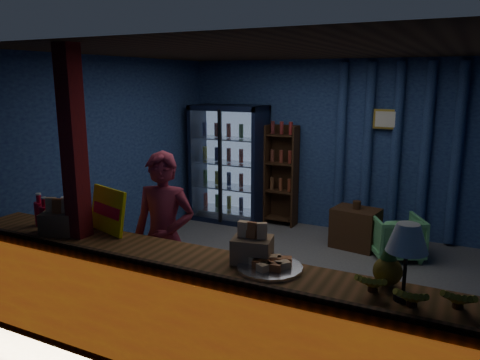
# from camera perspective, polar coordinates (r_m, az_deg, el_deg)

# --- Properties ---
(ground) EXTENTS (4.60, 4.60, 0.00)m
(ground) POSITION_cam_1_polar(r_m,az_deg,el_deg) (5.67, 3.89, -11.85)
(ground) COLOR #515154
(ground) RESTS_ON ground
(room_walls) EXTENTS (4.60, 4.60, 4.60)m
(room_walls) POSITION_cam_1_polar(r_m,az_deg,el_deg) (5.23, 4.14, 4.06)
(room_walls) COLOR navy
(room_walls) RESTS_ON ground
(counter) EXTENTS (4.40, 0.57, 0.99)m
(counter) POSITION_cam_1_polar(r_m,az_deg,el_deg) (3.94, -7.25, -15.60)
(counter) COLOR brown
(counter) RESTS_ON ground
(support_post) EXTENTS (0.16, 0.16, 2.60)m
(support_post) POSITION_cam_1_polar(r_m,az_deg,el_deg) (4.30, -19.20, -2.04)
(support_post) COLOR maroon
(support_post) RESTS_ON ground
(beverage_cooler) EXTENTS (1.20, 0.62, 1.90)m
(beverage_cooler) POSITION_cam_1_polar(r_m,az_deg,el_deg) (7.70, -1.12, 1.93)
(beverage_cooler) COLOR black
(beverage_cooler) RESTS_ON ground
(bottle_shelf) EXTENTS (0.50, 0.28, 1.60)m
(bottle_shelf) POSITION_cam_1_polar(r_m,az_deg,el_deg) (7.50, 5.15, 0.53)
(bottle_shelf) COLOR #3E2213
(bottle_shelf) RESTS_ON ground
(curtain_folds) EXTENTS (1.74, 0.14, 2.50)m
(curtain_folds) POSITION_cam_1_polar(r_m,az_deg,el_deg) (7.06, 18.43, 3.39)
(curtain_folds) COLOR navy
(curtain_folds) RESTS_ON room_walls
(framed_picture) EXTENTS (0.36, 0.04, 0.28)m
(framed_picture) POSITION_cam_1_polar(r_m,az_deg,el_deg) (6.99, 17.40, 7.09)
(framed_picture) COLOR gold
(framed_picture) RESTS_ON room_walls
(shopkeeper) EXTENTS (0.68, 0.53, 1.66)m
(shopkeeper) POSITION_cam_1_polar(r_m,az_deg,el_deg) (4.51, -9.21, -7.08)
(shopkeeper) COLOR maroon
(shopkeeper) RESTS_ON ground
(green_chair) EXTENTS (0.83, 0.83, 0.57)m
(green_chair) POSITION_cam_1_polar(r_m,az_deg,el_deg) (6.51, 18.51, -6.54)
(green_chair) COLOR #52A561
(green_chair) RESTS_ON ground
(side_table) EXTENTS (0.67, 0.53, 0.67)m
(side_table) POSITION_cam_1_polar(r_m,az_deg,el_deg) (6.73, 13.90, -5.68)
(side_table) COLOR #3E2213
(side_table) RESTS_ON ground
(yellow_sign) EXTENTS (0.51, 0.25, 0.40)m
(yellow_sign) POSITION_cam_1_polar(r_m,az_deg,el_deg) (4.39, -15.83, -3.56)
(yellow_sign) COLOR yellow
(yellow_sign) RESTS_ON counter
(soda_bottles) EXTENTS (0.42, 0.18, 0.32)m
(soda_bottles) POSITION_cam_1_polar(r_m,az_deg,el_deg) (4.66, -22.15, -4.02)
(soda_bottles) COLOR red
(soda_bottles) RESTS_ON counter
(snack_box_left) EXTENTS (0.39, 0.36, 0.33)m
(snack_box_left) POSITION_cam_1_polar(r_m,az_deg,el_deg) (4.50, -21.00, -4.66)
(snack_box_left) COLOR #926846
(snack_box_left) RESTS_ON counter
(snack_box_centre) EXTENTS (0.34, 0.30, 0.31)m
(snack_box_centre) POSITION_cam_1_polar(r_m,az_deg,el_deg) (3.57, 1.51, -8.25)
(snack_box_centre) COLOR #926846
(snack_box_centre) RESTS_ON counter
(pastry_tray) EXTENTS (0.48, 0.48, 0.08)m
(pastry_tray) POSITION_cam_1_polar(r_m,az_deg,el_deg) (3.47, 3.64, -10.41)
(pastry_tray) COLOR silver
(pastry_tray) RESTS_ON counter
(banana_bunches) EXTENTS (0.99, 0.29, 0.16)m
(banana_bunches) POSITION_cam_1_polar(r_m,az_deg,el_deg) (3.11, 22.67, -13.05)
(banana_bunches) COLOR gold
(banana_bunches) RESTS_ON counter
(table_lamp) EXTENTS (0.26, 0.26, 0.50)m
(table_lamp) POSITION_cam_1_polar(r_m,az_deg,el_deg) (3.05, 19.72, -7.01)
(table_lamp) COLOR black
(table_lamp) RESTS_ON counter
(pineapple) EXTENTS (0.19, 0.19, 0.33)m
(pineapple) POSITION_cam_1_polar(r_m,az_deg,el_deg) (3.31, 17.59, -10.04)
(pineapple) COLOR brown
(pineapple) RESTS_ON counter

